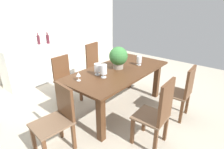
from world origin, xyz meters
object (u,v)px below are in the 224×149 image
(chair_head_end, at_px, (58,116))
(wine_bottle_tall, at_px, (48,39))
(chair_far_left, at_px, (65,77))
(wine_glass, at_px, (78,75))
(crystal_vase_center_near, at_px, (139,60))
(chair_near_right, at_px, (182,90))
(wine_bottle_clear, at_px, (32,39))
(wine_bottle_dark, at_px, (38,40))
(crystal_vase_left, at_px, (103,70))
(flower_centerpiece, at_px, (118,57))
(dining_table, at_px, (118,77))
(crystal_vase_right, at_px, (97,68))
(chair_near_left, at_px, (158,112))
(kitchen_counter, at_px, (40,63))
(chair_far_right, at_px, (95,64))

(chair_head_end, bearing_deg, wine_bottle_tall, 154.56)
(chair_far_left, bearing_deg, wine_glass, -111.59)
(chair_far_left, distance_m, crystal_vase_center_near, 1.48)
(crystal_vase_center_near, xyz_separation_m, wine_glass, (-1.20, 0.32, -0.00))
(chair_near_right, height_order, wine_bottle_clear, wine_bottle_clear)
(chair_far_left, height_order, wine_bottle_dark, wine_bottle_dark)
(wine_bottle_tall, bearing_deg, wine_glass, -110.84)
(chair_far_left, xyz_separation_m, wine_glass, (-0.31, -0.80, 0.36))
(wine_bottle_dark, bearing_deg, crystal_vase_left, -95.56)
(crystal_vase_left, bearing_deg, flower_centerpiece, 9.13)
(chair_head_end, xyz_separation_m, wine_bottle_clear, (1.02, 2.40, 0.54))
(dining_table, xyz_separation_m, wine_bottle_clear, (-0.28, 2.39, 0.40))
(wine_glass, bearing_deg, wine_bottle_dark, 74.82)
(crystal_vase_center_near, height_order, crystal_vase_right, crystal_vase_right)
(crystal_vase_left, bearing_deg, chair_near_left, -91.03)
(chair_near_right, distance_m, kitchen_counter, 3.32)
(flower_centerpiece, bearing_deg, wine_bottle_dark, 96.79)
(chair_far_left, height_order, chair_head_end, chair_far_left)
(chair_far_left, relative_size, wine_bottle_tall, 3.37)
(chair_far_left, distance_m, wine_bottle_dark, 1.37)
(crystal_vase_left, bearing_deg, wine_bottle_dark, 84.44)
(kitchen_counter, relative_size, wine_bottle_tall, 6.23)
(chair_head_end, distance_m, wine_bottle_dark, 2.54)
(crystal_vase_right, bearing_deg, crystal_vase_center_near, -17.63)
(chair_far_left, height_order, wine_bottle_clear, wine_bottle_clear)
(wine_bottle_tall, bearing_deg, chair_near_right, -81.72)
(chair_far_left, bearing_deg, dining_table, -66.29)
(crystal_vase_left, bearing_deg, chair_far_right, 50.34)
(dining_table, height_order, crystal_vase_left, crystal_vase_left)
(kitchen_counter, bearing_deg, flower_centerpiece, -82.49)
(dining_table, distance_m, chair_near_right, 1.10)
(chair_head_end, height_order, wine_bottle_tall, wine_bottle_tall)
(chair_near_left, bearing_deg, wine_bottle_tall, -100.05)
(wine_bottle_clear, bearing_deg, chair_head_end, -112.96)
(wine_glass, bearing_deg, wine_bottle_clear, 77.84)
(chair_far_left, xyz_separation_m, crystal_vase_right, (0.04, -0.86, 0.38))
(kitchen_counter, height_order, wine_bottle_clear, wine_bottle_clear)
(chair_near_left, height_order, wine_bottle_clear, wine_bottle_clear)
(chair_far_right, bearing_deg, flower_centerpiece, -116.49)
(chair_far_left, height_order, crystal_vase_left, crystal_vase_left)
(crystal_vase_center_near, bearing_deg, chair_far_right, 90.86)
(dining_table, height_order, chair_head_end, chair_head_end)
(chair_head_end, bearing_deg, flower_centerpiece, 98.07)
(wine_bottle_tall, bearing_deg, dining_table, -89.74)
(chair_far_right, height_order, wine_glass, chair_far_right)
(crystal_vase_center_near, height_order, wine_bottle_dark, wine_bottle_dark)
(dining_table, distance_m, wine_glass, 0.81)
(chair_far_right, relative_size, wine_bottle_clear, 3.76)
(crystal_vase_left, height_order, wine_bottle_clear, wine_bottle_clear)
(crystal_vase_center_near, bearing_deg, dining_table, 162.72)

